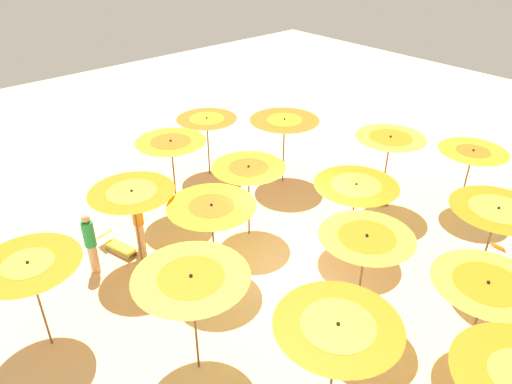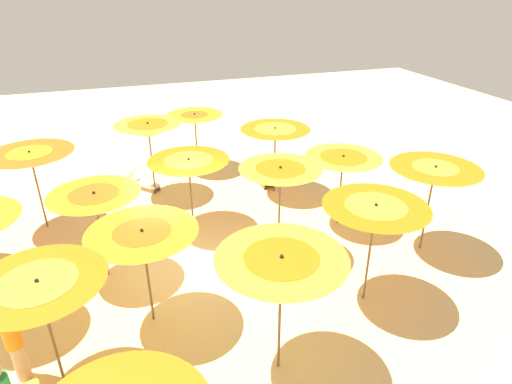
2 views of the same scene
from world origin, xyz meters
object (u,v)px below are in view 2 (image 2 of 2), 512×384
object	(u,v)px
beach_umbrella_11	(375,215)
lounger_0	(302,255)
beach_umbrella_6	(143,238)
beach_umbrella_4	(31,160)
beach_umbrella_5	(95,201)
lounger_2	(11,296)
beach_umbrella_10	(280,175)
beach_umbrella_15	(434,174)
beach_umbrella_7	(281,268)
beach_umbrella_2	(40,292)
lounger_3	(264,178)
beach_umbrella_8	(148,130)
beach_umbrella_9	(189,166)
beach_umbrella_14	(343,162)
lounger_1	(144,183)
beach_umbrella_13	(275,134)
beachgoer_1	(14,342)
beach_umbrella_12	(195,119)

from	to	relation	value
beach_umbrella_11	lounger_0	xyz separation A→B (m)	(0.75, -1.73, -1.96)
beach_umbrella_6	lounger_0	bearing A→B (deg)	-166.78
beach_umbrella_4	beach_umbrella_6	bearing A→B (deg)	117.15
beach_umbrella_5	lounger_0	world-z (taller)	beach_umbrella_5
beach_umbrella_11	lounger_2	world-z (taller)	beach_umbrella_11
beach_umbrella_10	beach_umbrella_15	world-z (taller)	beach_umbrella_10
beach_umbrella_5	beach_umbrella_7	size ratio (longest dim) A/B	0.91
beach_umbrella_6	beach_umbrella_2	bearing A→B (deg)	34.50
beach_umbrella_4	beach_umbrella_7	world-z (taller)	beach_umbrella_7
beach_umbrella_7	lounger_3	xyz separation A→B (m)	(-2.42, -7.68, -2.05)
beach_umbrella_8	lounger_3	world-z (taller)	beach_umbrella_8
beach_umbrella_9	beach_umbrella_2	bearing A→B (deg)	55.34
beach_umbrella_10	lounger_3	distance (m)	4.79
beach_umbrella_10	beach_umbrella_14	size ratio (longest dim) A/B	1.15
beach_umbrella_15	lounger_1	world-z (taller)	beach_umbrella_15
beach_umbrella_14	lounger_2	distance (m)	8.80
beach_umbrella_15	beach_umbrella_8	bearing A→B (deg)	-41.50
beach_umbrella_13	beach_umbrella_7	bearing A→B (deg)	69.98
beach_umbrella_7	beach_umbrella_14	xyz separation A→B (m)	(-3.57, -4.40, -0.30)
beach_umbrella_13	lounger_0	xyz separation A→B (m)	(0.76, 4.06, -1.82)
lounger_0	lounger_3	distance (m)	4.81
beach_umbrella_14	lounger_3	bearing A→B (deg)	-70.69
beach_umbrella_4	lounger_0	size ratio (longest dim) A/B	1.85
beach_umbrella_2	lounger_0	world-z (taller)	beach_umbrella_2
beach_umbrella_9	beach_umbrella_13	distance (m)	3.37
beach_umbrella_7	beach_umbrella_8	bearing A→B (deg)	-80.82
beach_umbrella_7	beach_umbrella_14	bearing A→B (deg)	-129.10
beach_umbrella_9	beach_umbrella_6	bearing A→B (deg)	66.31
beach_umbrella_11	beachgoer_1	distance (m)	7.11
beach_umbrella_12	beach_umbrella_13	size ratio (longest dim) A/B	0.94
beach_umbrella_8	beach_umbrella_14	distance (m)	6.13
beach_umbrella_4	lounger_3	world-z (taller)	beach_umbrella_4
beach_umbrella_15	lounger_0	xyz separation A→B (m)	(3.26, -0.43, -1.96)
lounger_2	beachgoer_1	bearing A→B (deg)	23.05
lounger_3	beach_umbrella_6	bearing A→B (deg)	-37.79
beach_umbrella_9	beach_umbrella_14	distance (m)	4.25
beach_umbrella_6	beach_umbrella_12	xyz separation A→B (m)	(-2.56, -7.77, -0.11)
beach_umbrella_5	lounger_2	distance (m)	2.80
beach_umbrella_8	beach_umbrella_10	world-z (taller)	beach_umbrella_10
lounger_3	beach_umbrella_8	bearing A→B (deg)	-95.83
beach_umbrella_2	beach_umbrella_8	world-z (taller)	beach_umbrella_8
beach_umbrella_6	beachgoer_1	world-z (taller)	beach_umbrella_6
lounger_2	beach_umbrella_13	bearing A→B (deg)	124.41
beach_umbrella_8	beach_umbrella_10	distance (m)	5.32
lounger_0	beachgoer_1	world-z (taller)	beachgoer_1
beach_umbrella_4	beach_umbrella_5	distance (m)	3.38
lounger_2	lounger_3	world-z (taller)	lounger_3
lounger_2	beach_umbrella_11	bearing A→B (deg)	82.61
lounger_0	beach_umbrella_12	bearing A→B (deg)	-9.76
beach_umbrella_11	beach_umbrella_12	bearing A→B (deg)	-76.68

